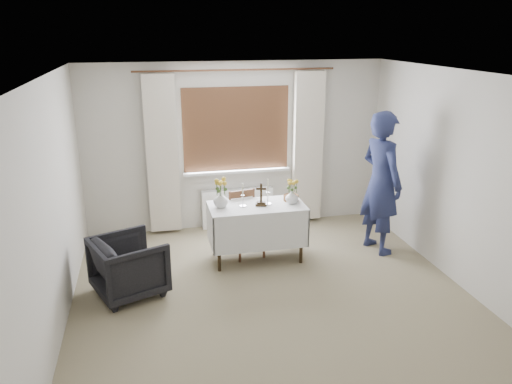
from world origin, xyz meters
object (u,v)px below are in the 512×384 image
altar_table (257,232)px  flower_vase_left (221,200)px  wooden_cross (261,194)px  flower_vase_right (292,197)px  armchair (129,266)px  person (381,183)px  wooden_chair (247,225)px

altar_table → flower_vase_left: size_ratio=6.16×
wooden_cross → flower_vase_right: size_ratio=1.71×
armchair → person: size_ratio=0.39×
wooden_cross → flower_vase_right: 0.41m
flower_vase_left → flower_vase_right: 0.93m
altar_table → person: 1.80m
armchair → wooden_chair: bearing=-86.7°
flower_vase_left → flower_vase_right: (0.93, -0.06, -0.01)m
flower_vase_left → wooden_cross: bearing=-5.9°
altar_table → wooden_chair: (-0.10, 0.16, 0.06)m
armchair → flower_vase_right: (2.09, 0.54, 0.51)m
armchair → altar_table: bearing=-92.8°
flower_vase_left → person: bearing=-2.4°
altar_table → armchair: size_ratio=1.64×
wooden_chair → wooden_cross: 0.53m
armchair → flower_vase_right: flower_vase_right is taller
flower_vase_right → altar_table: bearing=176.5°
altar_table → flower_vase_left: flower_vase_left is taller
altar_table → wooden_chair: size_ratio=1.41×
altar_table → wooden_chair: wooden_chair is taller
person → flower_vase_right: bearing=74.2°
person → flower_vase_right: (-1.23, 0.03, -0.12)m
altar_table → wooden_cross: wooden_cross is taller
person → armchair: bearing=84.3°
wooden_cross → flower_vase_left: 0.52m
wooden_chair → person: (1.80, -0.21, 0.53)m
wooden_chair → armchair: size_ratio=1.16×
armchair → wooden_cross: wooden_cross is taller
altar_table → armchair: bearing=-160.7°
armchair → person: person is taller
altar_table → wooden_cross: bearing=-20.9°
flower_vase_left → flower_vase_right: flower_vase_left is taller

